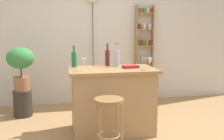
# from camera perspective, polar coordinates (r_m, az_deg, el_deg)

# --- Properties ---
(ground) EXTENTS (12.00, 12.00, 0.00)m
(ground) POSITION_cam_1_polar(r_m,az_deg,el_deg) (3.52, 1.02, -15.43)
(ground) COLOR #A37A4C
(back_wall) EXTENTS (6.40, 0.10, 2.80)m
(back_wall) POSITION_cam_1_polar(r_m,az_deg,el_deg) (5.13, -3.70, 8.27)
(back_wall) COLOR beige
(back_wall) RESTS_ON ground
(kitchen_counter) EXTENTS (1.22, 0.75, 0.93)m
(kitchen_counter) POSITION_cam_1_polar(r_m,az_deg,el_deg) (3.64, 0.01, -6.80)
(kitchen_counter) COLOR #A87F51
(kitchen_counter) RESTS_ON ground
(bar_stool) EXTENTS (0.35, 0.35, 0.66)m
(bar_stool) POSITION_cam_1_polar(r_m,az_deg,el_deg) (3.02, -0.68, -9.53)
(bar_stool) COLOR #997047
(bar_stool) RESTS_ON ground
(spice_shelf) EXTENTS (0.37, 0.13, 1.97)m
(spice_shelf) POSITION_cam_1_polar(r_m,az_deg,el_deg) (5.25, 7.28, 4.18)
(spice_shelf) COLOR #9E7042
(spice_shelf) RESTS_ON ground
(plant_stool) EXTENTS (0.31, 0.31, 0.45)m
(plant_stool) POSITION_cam_1_polar(r_m,az_deg,el_deg) (4.61, -19.53, -7.11)
(plant_stool) COLOR #2D2823
(plant_stool) RESTS_ON ground
(potted_plant) EXTENTS (0.45, 0.40, 0.74)m
(potted_plant) POSITION_cam_1_polar(r_m,az_deg,el_deg) (4.47, -19.99, 1.48)
(potted_plant) COLOR #935B3D
(potted_plant) RESTS_ON plant_stool
(bottle_olive_oil) EXTENTS (0.08, 0.08, 0.34)m
(bottle_olive_oil) POSITION_cam_1_polar(r_m,az_deg,el_deg) (3.72, 1.08, 2.79)
(bottle_olive_oil) COLOR #B2B2B7
(bottle_olive_oil) RESTS_ON kitchen_counter
(bottle_spirits_clear) EXTENTS (0.08, 0.08, 0.31)m
(bottle_spirits_clear) POSITION_cam_1_polar(r_m,az_deg,el_deg) (3.70, -8.57, 2.46)
(bottle_spirits_clear) COLOR #236638
(bottle_spirits_clear) RESTS_ON kitchen_counter
(bottle_vinegar) EXTENTS (0.07, 0.07, 0.34)m
(bottle_vinegar) POSITION_cam_1_polar(r_m,az_deg,el_deg) (3.81, -1.04, 2.90)
(bottle_vinegar) COLOR #5B2319
(bottle_vinegar) RESTS_ON kitchen_counter
(wine_glass_left) EXTENTS (0.07, 0.07, 0.16)m
(wine_glass_left) POSITION_cam_1_polar(r_m,az_deg,el_deg) (3.45, 8.58, 2.00)
(wine_glass_left) COLOR silver
(wine_glass_left) RESTS_ON kitchen_counter
(wine_glass_center) EXTENTS (0.07, 0.07, 0.16)m
(wine_glass_center) POSITION_cam_1_polar(r_m,az_deg,el_deg) (3.84, 1.37, 2.78)
(wine_glass_center) COLOR silver
(wine_glass_center) RESTS_ON kitchen_counter
(wine_glass_right) EXTENTS (0.07, 0.07, 0.16)m
(wine_glass_right) POSITION_cam_1_polar(r_m,az_deg,el_deg) (3.36, -6.43, 1.85)
(wine_glass_right) COLOR silver
(wine_glass_right) RESTS_ON kitchen_counter
(cookbook) EXTENTS (0.24, 0.20, 0.03)m
(cookbook) POSITION_cam_1_polar(r_m,az_deg,el_deg) (3.60, 4.20, 0.76)
(cookbook) COLOR maroon
(cookbook) RESTS_ON kitchen_counter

